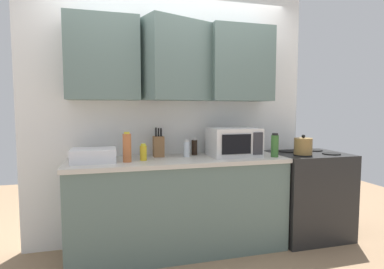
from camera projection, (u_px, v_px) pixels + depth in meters
wall_back_with_cabinets at (174, 89)px, 3.09m from camera, size 2.92×0.54×2.60m
counter_run at (179, 204)px, 2.96m from camera, size 2.05×0.63×0.90m
stove_range at (307, 194)px, 3.31m from camera, size 0.76×0.64×0.91m
kettle at (303, 146)px, 3.08m from camera, size 0.18×0.18×0.20m
microwave at (234, 142)px, 3.05m from camera, size 0.48×0.37×0.28m
dish_rack at (94, 155)px, 2.72m from camera, size 0.38×0.30×0.12m
knife_block at (158, 146)px, 3.02m from camera, size 0.10×0.12×0.29m
bottle_soy_dark at (194, 147)px, 3.14m from camera, size 0.06×0.06×0.18m
bottle_clear_tall at (187, 149)px, 3.01m from camera, size 0.06×0.06×0.17m
bottle_spice_jar at (127, 148)px, 2.71m from camera, size 0.07×0.07×0.27m
bottle_yellow_mustard at (143, 153)px, 2.80m from camera, size 0.06×0.06×0.15m
bottle_green_oil at (275, 145)px, 3.00m from camera, size 0.07×0.07×0.23m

